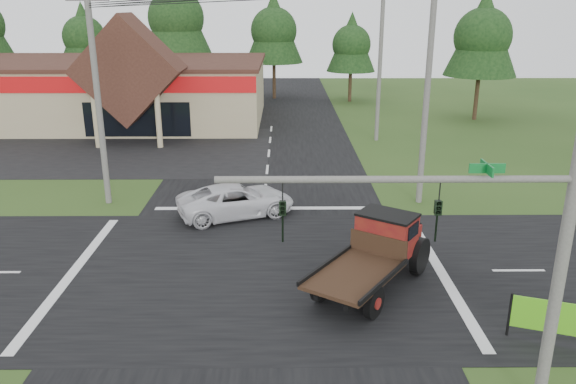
{
  "coord_description": "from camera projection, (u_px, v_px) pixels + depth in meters",
  "views": [
    {
      "loc": [
        1.03,
        -19.32,
        9.65
      ],
      "look_at": [
        1.2,
        3.04,
        2.2
      ],
      "focal_mm": 35.0,
      "sensor_mm": 36.0,
      "label": 1
    }
  ],
  "objects": [
    {
      "name": "ground",
      "position": [
        257.0,
        272.0,
        21.37
      ],
      "size": [
        120.0,
        120.0,
        0.0
      ],
      "primitive_type": "plane",
      "color": "#2A4619",
      "rests_on": "ground"
    },
    {
      "name": "road_ns",
      "position": [
        257.0,
        272.0,
        21.36
      ],
      "size": [
        12.0,
        120.0,
        0.02
      ],
      "primitive_type": "cube",
      "color": "black",
      "rests_on": "ground"
    },
    {
      "name": "road_ew",
      "position": [
        257.0,
        272.0,
        21.36
      ],
      "size": [
        120.0,
        12.0,
        0.02
      ],
      "primitive_type": "cube",
      "color": "black",
      "rests_on": "ground"
    },
    {
      "name": "parking_apron",
      "position": [
        70.0,
        150.0,
        39.29
      ],
      "size": [
        28.0,
        14.0,
        0.02
      ],
      "primitive_type": "cube",
      "color": "black",
      "rests_on": "ground"
    },
    {
      "name": "cvs_building",
      "position": [
        90.0,
        89.0,
        48.43
      ],
      "size": [
        30.4,
        18.2,
        9.19
      ],
      "color": "tan",
      "rests_on": "ground"
    },
    {
      "name": "traffic_signal_mast",
      "position": [
        492.0,
        245.0,
        12.9
      ],
      "size": [
        8.12,
        0.24,
        7.0
      ],
      "color": "#595651",
      "rests_on": "ground"
    },
    {
      "name": "utility_pole_nr",
      "position": [
        573.0,
        194.0,
        12.52
      ],
      "size": [
        2.0,
        0.3,
        11.0
      ],
      "color": "#595651",
      "rests_on": "ground"
    },
    {
      "name": "utility_pole_nw",
      "position": [
        98.0,
        98.0,
        27.2
      ],
      "size": [
        2.0,
        0.3,
        10.5
      ],
      "color": "#595651",
      "rests_on": "ground"
    },
    {
      "name": "utility_pole_ne",
      "position": [
        427.0,
        87.0,
        27.15
      ],
      "size": [
        2.0,
        0.3,
        11.5
      ],
      "color": "#595651",
      "rests_on": "ground"
    },
    {
      "name": "utility_pole_n",
      "position": [
        380.0,
        62.0,
        40.48
      ],
      "size": [
        2.0,
        0.3,
        11.2
      ],
      "color": "#595651",
      "rests_on": "ground"
    },
    {
      "name": "tree_row_b",
      "position": [
        84.0,
        35.0,
        58.95
      ],
      "size": [
        5.6,
        5.6,
        10.1
      ],
      "color": "#332316",
      "rests_on": "ground"
    },
    {
      "name": "tree_row_c",
      "position": [
        176.0,
        15.0,
        57.43
      ],
      "size": [
        7.28,
        7.28,
        13.13
      ],
      "color": "#332316",
      "rests_on": "ground"
    },
    {
      "name": "tree_row_d",
      "position": [
        274.0,
        28.0,
        58.88
      ],
      "size": [
        6.16,
        6.16,
        11.11
      ],
      "color": "#332316",
      "rests_on": "ground"
    },
    {
      "name": "tree_row_e",
      "position": [
        352.0,
        43.0,
        57.47
      ],
      "size": [
        5.04,
        5.04,
        9.09
      ],
      "color": "#332316",
      "rests_on": "ground"
    },
    {
      "name": "tree_side_ne",
      "position": [
        483.0,
        34.0,
        47.63
      ],
      "size": [
        6.16,
        6.16,
        11.11
      ],
      "color": "#332316",
      "rests_on": "ground"
    },
    {
      "name": "antique_flatbed_truck",
      "position": [
        371.0,
        256.0,
        19.76
      ],
      "size": [
        5.33,
        6.29,
        2.53
      ],
      "primitive_type": null,
      "rotation": [
        0.0,
        0.0,
        -0.6
      ],
      "color": "#600D14",
      "rests_on": "ground"
    },
    {
      "name": "white_pickup",
      "position": [
        236.0,
        200.0,
        26.89
      ],
      "size": [
        6.12,
        4.41,
        1.55
      ],
      "primitive_type": "imported",
      "rotation": [
        0.0,
        0.0,
        1.94
      ],
      "color": "silver",
      "rests_on": "ground"
    }
  ]
}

